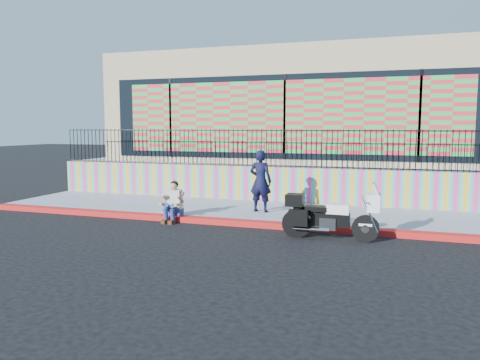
% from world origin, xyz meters
% --- Properties ---
extents(ground, '(90.00, 90.00, 0.00)m').
position_xyz_m(ground, '(0.00, 0.00, 0.00)').
color(ground, black).
rests_on(ground, ground).
extents(red_curb, '(16.00, 0.30, 0.15)m').
position_xyz_m(red_curb, '(0.00, 0.00, 0.07)').
color(red_curb, '#B30C23').
rests_on(red_curb, ground).
extents(sidewalk, '(16.00, 3.00, 0.15)m').
position_xyz_m(sidewalk, '(0.00, 1.65, 0.07)').
color(sidewalk, '#888DA3').
rests_on(sidewalk, ground).
extents(mural_wall, '(16.00, 0.20, 1.10)m').
position_xyz_m(mural_wall, '(0.00, 3.25, 0.70)').
color(mural_wall, '#DF3A7E').
rests_on(mural_wall, sidewalk).
extents(metal_fence, '(15.80, 0.04, 1.20)m').
position_xyz_m(metal_fence, '(0.00, 3.25, 1.85)').
color(metal_fence, black).
rests_on(metal_fence, mural_wall).
extents(elevated_platform, '(16.00, 10.00, 1.25)m').
position_xyz_m(elevated_platform, '(0.00, 8.35, 0.62)').
color(elevated_platform, '#888DA3').
rests_on(elevated_platform, ground).
extents(storefront_building, '(14.00, 8.06, 4.00)m').
position_xyz_m(storefront_building, '(0.00, 8.13, 3.25)').
color(storefront_building, tan).
rests_on(storefront_building, elevated_platform).
extents(police_motorcycle, '(2.13, 0.71, 1.33)m').
position_xyz_m(police_motorcycle, '(2.17, -0.72, 0.56)').
color(police_motorcycle, black).
rests_on(police_motorcycle, ground).
extents(police_officer, '(0.67, 0.47, 1.74)m').
position_xyz_m(police_officer, '(-0.01, 1.30, 1.02)').
color(police_officer, black).
rests_on(police_officer, sidewalk).
extents(seated_man, '(0.54, 0.71, 1.06)m').
position_xyz_m(seated_man, '(-2.06, -0.09, 0.45)').
color(seated_man, navy).
rests_on(seated_man, ground).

